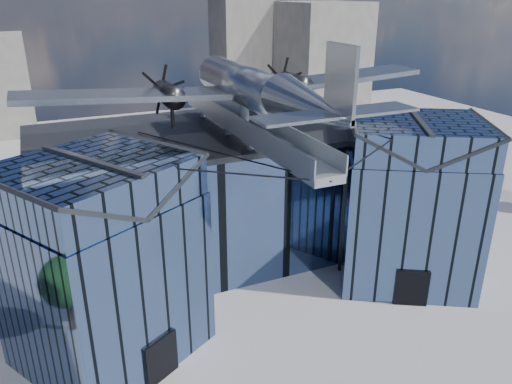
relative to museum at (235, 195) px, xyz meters
name	(u,v)px	position (x,y,z in m)	size (l,w,h in m)	color
ground_plane	(268,299)	(0.00, -5.82, -5.54)	(120.00, 120.00, 0.00)	gray
museum	(235,195)	(0.00, 0.00, 0.00)	(32.88, 24.50, 17.60)	#425B88
bg_towers	(133,61)	(1.45, 44.67, 4.47)	(77.00, 24.50, 26.00)	gray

